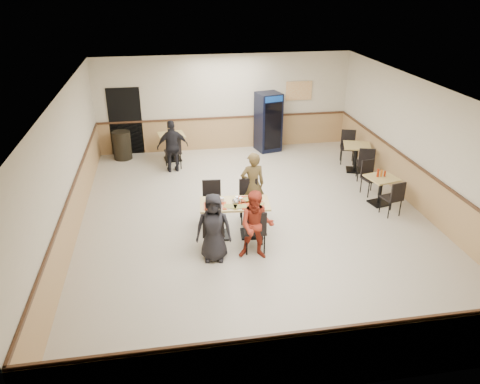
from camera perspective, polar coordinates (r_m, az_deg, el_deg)
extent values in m
plane|color=beige|center=(10.92, 1.83, -3.32)|extent=(10.00, 10.00, 0.00)
plane|color=silver|center=(9.86, 2.08, 12.22)|extent=(10.00, 10.00, 0.00)
plane|color=beige|center=(15.00, -1.90, 10.81)|extent=(8.00, 0.00, 8.00)
plane|color=beige|center=(6.07, 11.56, -12.94)|extent=(8.00, 0.00, 8.00)
plane|color=beige|center=(10.31, -20.42, 2.47)|extent=(0.00, 10.00, 10.00)
plane|color=beige|center=(11.73, 21.55, 4.94)|extent=(0.00, 10.00, 10.00)
cube|color=tan|center=(15.27, -1.84, 7.16)|extent=(7.98, 0.03, 1.00)
cube|color=tan|center=(12.08, 20.75, 0.49)|extent=(0.03, 9.98, 1.00)
cube|color=#472B19|center=(15.10, -1.86, 9.05)|extent=(7.98, 0.04, 0.06)
cube|color=black|center=(15.02, -13.79, 8.34)|extent=(1.00, 0.02, 2.10)
cube|color=orange|center=(15.40, 7.19, 12.15)|extent=(0.85, 0.02, 0.60)
cube|color=black|center=(10.25, -2.69, -5.25)|extent=(0.51, 0.51, 0.04)
cylinder|color=black|center=(10.06, -2.73, -3.39)|extent=(0.09, 0.09, 0.71)
cube|color=tan|center=(9.89, -2.78, -1.52)|extent=(0.80, 0.80, 0.04)
cube|color=black|center=(10.29, 1.42, -5.10)|extent=(0.51, 0.51, 0.04)
cylinder|color=black|center=(10.11, 1.44, -3.24)|extent=(0.09, 0.09, 0.71)
cube|color=tan|center=(9.94, 1.46, -1.38)|extent=(0.80, 0.80, 0.04)
imported|color=black|center=(9.13, -3.24, -4.36)|extent=(0.75, 0.55, 1.42)
imported|color=maroon|center=(9.17, 2.02, -4.10)|extent=(0.81, 0.70, 1.44)
imported|color=brown|center=(10.74, 1.54, 0.86)|extent=(0.60, 0.42, 1.58)
imported|color=black|center=(13.45, -8.21, 5.53)|extent=(0.92, 0.47, 1.51)
cube|color=#B12E0B|center=(9.77, -3.06, -1.70)|extent=(0.50, 0.39, 0.02)
cube|color=#B12E0B|center=(10.03, 1.09, -0.91)|extent=(0.50, 0.39, 0.02)
cube|color=#B12E0B|center=(9.78, 1.56, -1.63)|extent=(0.50, 0.39, 0.02)
cylinder|color=silver|center=(9.77, -3.37, -1.74)|extent=(0.24, 0.24, 0.01)
cube|color=tan|center=(9.76, -3.37, -1.68)|extent=(0.31, 0.24, 0.02)
cylinder|color=silver|center=(9.72, -1.20, -1.83)|extent=(0.24, 0.24, 0.01)
cube|color=tan|center=(9.72, -1.20, -1.77)|extent=(0.32, 0.26, 0.02)
cylinder|color=silver|center=(9.72, 0.05, -1.85)|extent=(0.24, 0.24, 0.01)
cube|color=tan|center=(9.71, 0.05, -1.78)|extent=(0.27, 0.18, 0.02)
cylinder|color=silver|center=(9.84, 2.13, -1.50)|extent=(0.24, 0.24, 0.01)
cube|color=tan|center=(9.84, 2.14, -1.43)|extent=(0.33, 0.29, 0.02)
cylinder|color=silver|center=(10.06, 1.08, -0.86)|extent=(0.24, 0.24, 0.01)
cube|color=tan|center=(10.06, 1.08, -0.80)|extent=(0.33, 0.29, 0.02)
cylinder|color=silver|center=(9.62, -3.67, -1.86)|extent=(0.08, 0.08, 0.10)
cylinder|color=silver|center=(9.60, -2.41, -1.90)|extent=(0.08, 0.08, 0.10)
cylinder|color=silver|center=(9.91, -2.19, -0.99)|extent=(0.08, 0.08, 0.10)
cylinder|color=silver|center=(9.95, -4.01, -0.91)|extent=(0.08, 0.08, 0.10)
cylinder|color=silver|center=(9.95, -3.75, -0.91)|extent=(0.08, 0.08, 0.10)
cylinder|color=#AFB4C3|center=(9.88, 0.07, -1.00)|extent=(0.07, 0.07, 0.12)
cylinder|color=#AFB4C3|center=(9.92, -0.37, -0.89)|extent=(0.07, 0.07, 0.12)
ellipsoid|color=silver|center=(9.86, -0.52, -1.11)|extent=(0.16, 0.16, 0.11)
cube|color=black|center=(12.13, 16.54, -1.28)|extent=(0.51, 0.51, 0.04)
cylinder|color=black|center=(11.99, 16.74, 0.19)|extent=(0.09, 0.09, 0.65)
cube|color=tan|center=(11.86, 16.94, 1.65)|extent=(0.79, 0.79, 0.04)
cube|color=black|center=(13.99, 13.77, 2.62)|extent=(0.60, 0.60, 0.04)
cylinder|color=black|center=(13.85, 13.93, 4.07)|extent=(0.09, 0.09, 0.72)
cube|color=tan|center=(13.73, 14.09, 5.51)|extent=(0.93, 0.93, 0.04)
cylinder|color=#A2290B|center=(11.81, 16.47, 2.25)|extent=(0.06, 0.06, 0.20)
cylinder|color=orange|center=(11.86, 16.85, 2.21)|extent=(0.06, 0.06, 0.17)
cylinder|color=#A2290B|center=(11.90, 17.24, 2.16)|extent=(0.05, 0.05, 0.14)
cube|color=black|center=(14.56, -8.17, 4.01)|extent=(0.55, 0.55, 0.04)
cylinder|color=black|center=(14.43, -8.27, 5.45)|extent=(0.10, 0.10, 0.74)
cube|color=tan|center=(14.31, -8.36, 6.89)|extent=(0.86, 0.86, 0.04)
cube|color=black|center=(15.01, 3.45, 8.52)|extent=(0.84, 0.83, 1.86)
cube|color=black|center=(14.72, 4.06, 7.97)|extent=(0.56, 0.15, 1.47)
cube|color=navy|center=(14.49, 4.18, 11.22)|extent=(0.57, 0.16, 0.18)
cylinder|color=black|center=(14.81, -14.18, 5.54)|extent=(0.55, 0.55, 0.87)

